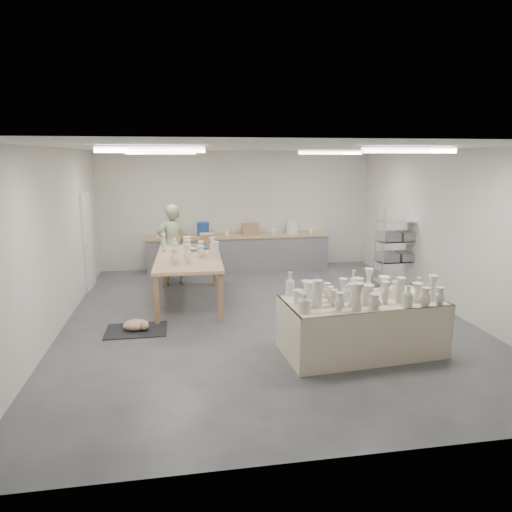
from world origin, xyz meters
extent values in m
plane|color=#424449|center=(0.00, 0.00, 0.00)|extent=(8.00, 8.00, 0.00)
cube|color=white|center=(0.00, 0.00, 2.99)|extent=(7.00, 8.00, 0.02)
cube|color=silver|center=(0.00, 4.00, 1.50)|extent=(7.00, 0.02, 3.00)
cube|color=silver|center=(0.00, -4.00, 1.50)|extent=(7.00, 0.02, 3.00)
cube|color=silver|center=(-3.50, 0.00, 1.50)|extent=(0.02, 8.00, 3.00)
cube|color=silver|center=(3.50, 0.00, 1.50)|extent=(0.02, 8.00, 3.00)
cube|color=white|center=(-3.47, 2.60, 1.05)|extent=(0.05, 0.90, 2.10)
cube|color=white|center=(-1.80, -1.50, 2.94)|extent=(1.40, 0.12, 0.08)
cube|color=white|center=(1.80, -1.50, 2.94)|extent=(1.40, 0.12, 0.08)
cube|color=white|center=(-1.80, 2.00, 2.94)|extent=(1.40, 0.12, 0.08)
cube|color=white|center=(1.80, 2.00, 2.94)|extent=(1.40, 0.12, 0.08)
cube|color=tan|center=(0.00, 3.68, 0.87)|extent=(4.60, 0.60, 0.06)
cube|color=slate|center=(0.00, 3.68, 0.42)|extent=(4.60, 0.55, 0.84)
cylinder|color=yellow|center=(-1.60, 3.68, 1.07)|extent=(0.30, 0.30, 0.34)
cylinder|color=#1C459B|center=(-0.90, 3.68, 1.07)|extent=(0.30, 0.30, 0.34)
cylinder|color=white|center=(1.40, 3.68, 1.07)|extent=(0.30, 0.30, 0.34)
cube|color=olive|center=(0.30, 3.68, 1.04)|extent=(0.40, 0.30, 0.28)
cylinder|color=white|center=(-2.00, 3.68, 0.97)|extent=(0.10, 0.10, 0.14)
cylinder|color=white|center=(-0.30, 3.68, 0.97)|extent=(0.10, 0.10, 0.14)
cylinder|color=white|center=(0.90, 3.68, 0.97)|extent=(0.10, 0.10, 0.14)
cylinder|color=white|center=(1.90, 3.68, 0.97)|extent=(0.10, 0.10, 0.14)
cylinder|color=silver|center=(2.78, 1.18, 0.90)|extent=(0.02, 0.02, 1.80)
cylinder|color=silver|center=(3.62, 1.18, 0.90)|extent=(0.02, 0.02, 1.80)
cylinder|color=silver|center=(2.78, 1.62, 0.90)|extent=(0.02, 0.02, 1.80)
cylinder|color=silver|center=(3.62, 1.62, 0.90)|extent=(0.02, 0.02, 1.80)
cube|color=silver|center=(3.20, 1.40, 0.15)|extent=(0.88, 0.48, 0.02)
cube|color=silver|center=(3.20, 1.40, 0.60)|extent=(0.88, 0.48, 0.02)
cube|color=silver|center=(3.20, 1.40, 1.05)|extent=(0.88, 0.48, 0.02)
cube|color=silver|center=(3.20, 1.40, 1.50)|extent=(0.88, 0.48, 0.02)
cube|color=slate|center=(2.98, 1.40, 0.72)|extent=(0.38, 0.42, 0.18)
cube|color=slate|center=(3.42, 1.40, 0.72)|extent=(0.38, 0.42, 0.18)
cube|color=slate|center=(2.98, 1.40, 1.17)|extent=(0.38, 0.42, 0.18)
cube|color=slate|center=(3.42, 1.40, 1.17)|extent=(0.38, 0.42, 0.18)
cube|color=olive|center=(1.13, -1.71, 0.36)|extent=(2.12, 1.10, 0.71)
cube|color=#BFB193|center=(1.13, -1.71, 0.80)|extent=(2.39, 1.28, 0.03)
cube|color=#BFB193|center=(1.13, -2.24, 0.41)|extent=(2.30, 0.22, 0.81)
cube|color=#BFB193|center=(1.13, -1.18, 0.41)|extent=(2.30, 0.22, 0.81)
cube|color=tan|center=(-1.32, 1.13, 0.90)|extent=(1.31, 2.53, 0.06)
cube|color=olive|center=(-1.88, -0.05, 0.44)|extent=(0.08, 0.08, 0.87)
cube|color=olive|center=(-0.77, -0.05, 0.44)|extent=(0.08, 0.08, 0.87)
cube|color=olive|center=(-1.88, 2.30, 0.44)|extent=(0.08, 0.08, 0.87)
cube|color=olive|center=(-0.77, 2.30, 0.44)|extent=(0.08, 0.08, 0.87)
ellipsoid|color=silver|center=(-1.22, 1.70, 0.98)|extent=(0.26, 0.26, 0.12)
cylinder|color=#1C459B|center=(-0.99, 1.85, 0.95)|extent=(0.26, 0.26, 0.03)
cylinder|color=white|center=(-1.37, 1.95, 0.99)|extent=(0.11, 0.11, 0.12)
cube|color=olive|center=(-0.89, 2.12, 1.07)|extent=(0.32, 0.26, 0.28)
cube|color=black|center=(-2.25, -0.29, 0.01)|extent=(1.00, 0.70, 0.02)
ellipsoid|color=white|center=(-2.25, -0.29, 0.11)|extent=(0.48, 0.38, 0.18)
sphere|color=white|center=(-2.10, -0.39, 0.13)|extent=(0.15, 0.15, 0.15)
imported|color=gray|center=(-1.65, 2.50, 0.91)|extent=(0.75, 0.58, 1.83)
cylinder|color=#AE2218|center=(-1.65, 2.77, 0.33)|extent=(0.42, 0.42, 0.04)
cylinder|color=silver|center=(-1.50, 2.79, 0.16)|extent=(0.02, 0.02, 0.32)
cylinder|color=silver|center=(-1.74, 2.90, 0.16)|extent=(0.02, 0.02, 0.32)
cylinder|color=silver|center=(-1.71, 2.63, 0.16)|extent=(0.02, 0.02, 0.32)
camera|label=1|loc=(-1.45, -7.71, 2.85)|focal=32.00mm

